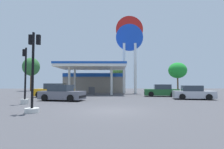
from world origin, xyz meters
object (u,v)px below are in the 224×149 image
object	(u,v)px
car_0	(54,91)
car_3	(193,93)
tree_0	(31,67)
traffic_signal_1	(25,86)
tree_2	(178,70)
station_pole_sign	(129,43)
car_1	(62,93)
traffic_signal_0	(33,83)
car_2	(161,91)
tree_1	(117,69)

from	to	relation	value
car_0	car_3	world-z (taller)	car_0
tree_0	traffic_signal_1	bearing A→B (deg)	-66.78
car_3	tree_2	distance (m)	21.30
station_pole_sign	traffic_signal_1	xyz separation A→B (m)	(-10.09, -14.98, -6.98)
traffic_signal_1	car_1	bearing A→B (deg)	50.47
car_0	tree_0	xyz separation A→B (m)	(-10.51, 17.20, 4.51)
traffic_signal_0	station_pole_sign	bearing A→B (deg)	68.19
car_1	tree_2	size ratio (longest dim) A/B	0.73
car_3	car_2	bearing A→B (deg)	116.64
traffic_signal_0	tree_0	size ratio (longest dim) A/B	0.63
station_pole_sign	traffic_signal_0	distance (m)	21.67
car_2	traffic_signal_1	world-z (taller)	traffic_signal_1
car_0	traffic_signal_0	world-z (taller)	traffic_signal_0
tree_2	station_pole_sign	bearing A→B (deg)	-141.89
car_0	tree_1	bearing A→B (deg)	62.70
traffic_signal_1	traffic_signal_0	bearing A→B (deg)	-59.64
car_3	tree_1	distance (m)	20.82
station_pole_sign	car_3	size ratio (longest dim) A/B	3.08
car_1	tree_2	xyz separation A→B (m)	(19.32, 21.26, 3.77)
station_pole_sign	tree_2	world-z (taller)	station_pole_sign
car_2	tree_2	xyz separation A→B (m)	(8.23, 15.88, 3.77)
traffic_signal_1	car_2	bearing A→B (deg)	31.27
car_2	traffic_signal_1	size ratio (longest dim) A/B	0.98
traffic_signal_1	tree_1	bearing A→B (deg)	70.07
car_3	traffic_signal_1	size ratio (longest dim) A/B	0.93
tree_0	tree_2	world-z (taller)	tree_0
station_pole_sign	tree_1	bearing A→B (deg)	101.76
car_2	tree_1	world-z (taller)	tree_1
car_3	tree_2	xyz separation A→B (m)	(6.15, 20.03, 3.81)
station_pole_sign	tree_0	bearing A→B (deg)	155.61
car_0	car_3	size ratio (longest dim) A/B	1.11
car_3	traffic_signal_0	bearing A→B (deg)	-148.04
car_3	tree_0	xyz separation A→B (m)	(-25.83, 20.32, 4.60)
station_pole_sign	car_2	distance (m)	10.82
tree_1	traffic_signal_1	bearing A→B (deg)	-109.93
car_2	traffic_signal_1	bearing A→B (deg)	-148.73
station_pole_sign	tree_2	xyz separation A→B (m)	(11.48, 9.00, -3.93)
car_2	traffic_signal_0	bearing A→B (deg)	-131.67
car_3	station_pole_sign	bearing A→B (deg)	115.79
station_pole_sign	car_2	size ratio (longest dim) A/B	2.93
traffic_signal_1	tree_2	distance (m)	32.39
station_pole_sign	traffic_signal_1	bearing A→B (deg)	-123.96
car_3	traffic_signal_0	size ratio (longest dim) A/B	0.92
traffic_signal_0	tree_1	xyz separation A→B (m)	(5.96, 27.29, 2.97)
traffic_signal_0	tree_1	size ratio (longest dim) A/B	0.76
car_1	tree_0	world-z (taller)	tree_0
car_1	traffic_signal_0	size ratio (longest dim) A/B	0.98
car_1	tree_1	xyz separation A→B (m)	(6.15, 20.42, 3.96)
car_0	traffic_signal_1	xyz separation A→B (m)	(-0.10, -7.08, 0.66)
car_3	tree_1	bearing A→B (deg)	110.12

